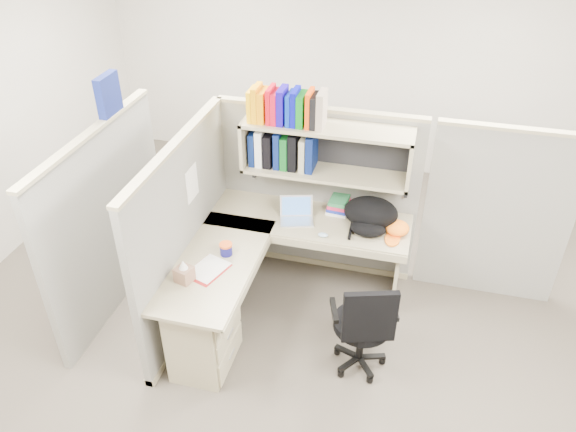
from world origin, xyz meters
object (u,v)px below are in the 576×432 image
(laptop, at_px, (297,212))
(task_chair, at_px, (362,339))
(backpack, at_px, (370,216))
(snack_canister, at_px, (226,249))
(desk, at_px, (234,301))

(laptop, height_order, task_chair, laptop)
(backpack, height_order, snack_canister, backpack)
(snack_canister, height_order, task_chair, task_chair)
(laptop, height_order, backpack, backpack)
(laptop, xyz_separation_m, snack_canister, (-0.43, -0.58, -0.05))
(laptop, distance_m, task_chair, 1.20)
(task_chair, bearing_deg, backpack, 96.63)
(laptop, relative_size, backpack, 0.62)
(task_chair, bearing_deg, snack_canister, 168.11)
(desk, xyz_separation_m, backpack, (0.93, 0.83, 0.42))
(desk, height_order, task_chair, task_chair)
(laptop, height_order, snack_canister, laptop)
(backpack, bearing_deg, desk, -124.28)
(desk, relative_size, snack_canister, 16.91)
(desk, bearing_deg, task_chair, -1.86)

